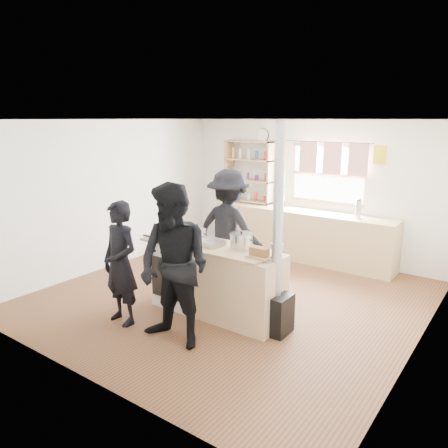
{
  "coord_description": "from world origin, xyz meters",
  "views": [
    {
      "loc": [
        3.34,
        -4.83,
        2.52
      ],
      "look_at": [
        -0.06,
        -0.1,
        1.1
      ],
      "focal_mm": 35.0,
      "sensor_mm": 36.0,
      "label": 1
    }
  ],
  "objects_px": {
    "person_near_left": "(120,263)",
    "cooking_island": "(216,280)",
    "thermos": "(358,209)",
    "stockpot_stove": "(199,234)",
    "person_near_right": "(174,267)",
    "person_far": "(229,229)",
    "roast_tray": "(210,242)",
    "flue_heater": "(276,281)",
    "stockpot_counter": "(241,241)",
    "bread_board": "(259,253)",
    "skillet_greens": "(162,238)"
  },
  "relations": [
    {
      "from": "flue_heater",
      "to": "person_far",
      "type": "bearing_deg",
      "value": 145.38
    },
    {
      "from": "stockpot_stove",
      "to": "flue_heater",
      "type": "relative_size",
      "value": 0.08
    },
    {
      "from": "stockpot_stove",
      "to": "person_near_right",
      "type": "relative_size",
      "value": 0.11
    },
    {
      "from": "skillet_greens",
      "to": "stockpot_counter",
      "type": "bearing_deg",
      "value": 17.23
    },
    {
      "from": "person_near_left",
      "to": "flue_heater",
      "type": "bearing_deg",
      "value": 33.45
    },
    {
      "from": "bread_board",
      "to": "skillet_greens",
      "type": "bearing_deg",
      "value": -174.46
    },
    {
      "from": "flue_heater",
      "to": "person_near_left",
      "type": "relative_size",
      "value": 1.61
    },
    {
      "from": "roast_tray",
      "to": "person_far",
      "type": "height_order",
      "value": "person_far"
    },
    {
      "from": "person_far",
      "to": "person_near_left",
      "type": "bearing_deg",
      "value": 75.9
    },
    {
      "from": "stockpot_stove",
      "to": "person_near_left",
      "type": "xyz_separation_m",
      "value": [
        -0.45,
        -0.98,
        -0.23
      ]
    },
    {
      "from": "skillet_greens",
      "to": "person_near_right",
      "type": "height_order",
      "value": "person_near_right"
    },
    {
      "from": "person_near_left",
      "to": "person_near_right",
      "type": "distance_m",
      "value": 0.92
    },
    {
      "from": "flue_heater",
      "to": "person_near_left",
      "type": "distance_m",
      "value": 1.91
    },
    {
      "from": "roast_tray",
      "to": "stockpot_counter",
      "type": "xyz_separation_m",
      "value": [
        0.4,
        0.12,
        0.06
      ]
    },
    {
      "from": "cooking_island",
      "to": "stockpot_counter",
      "type": "relative_size",
      "value": 6.84
    },
    {
      "from": "thermos",
      "to": "roast_tray",
      "type": "bearing_deg",
      "value": -109.18
    },
    {
      "from": "person_near_left",
      "to": "person_far",
      "type": "xyz_separation_m",
      "value": [
        0.39,
        1.78,
        0.12
      ]
    },
    {
      "from": "person_near_right",
      "to": "person_far",
      "type": "distance_m",
      "value": 1.87
    },
    {
      "from": "skillet_greens",
      "to": "bread_board",
      "type": "xyz_separation_m",
      "value": [
        1.43,
        0.14,
        0.02
      ]
    },
    {
      "from": "stockpot_stove",
      "to": "person_near_left",
      "type": "height_order",
      "value": "person_near_left"
    },
    {
      "from": "thermos",
      "to": "stockpot_stove",
      "type": "relative_size",
      "value": 1.5
    },
    {
      "from": "person_near_right",
      "to": "flue_heater",
      "type": "bearing_deg",
      "value": 48.52
    },
    {
      "from": "flue_heater",
      "to": "person_near_right",
      "type": "height_order",
      "value": "flue_heater"
    },
    {
      "from": "stockpot_counter",
      "to": "person_far",
      "type": "height_order",
      "value": "person_far"
    },
    {
      "from": "roast_tray",
      "to": "flue_heater",
      "type": "relative_size",
      "value": 0.16
    },
    {
      "from": "person_far",
      "to": "flue_heater",
      "type": "bearing_deg",
      "value": 143.56
    },
    {
      "from": "thermos",
      "to": "person_near_left",
      "type": "xyz_separation_m",
      "value": [
        -1.69,
        -3.65,
        -0.27
      ]
    },
    {
      "from": "bread_board",
      "to": "person_near_right",
      "type": "xyz_separation_m",
      "value": [
        -0.59,
        -0.82,
        -0.06
      ]
    },
    {
      "from": "cooking_island",
      "to": "person_near_left",
      "type": "height_order",
      "value": "person_near_left"
    },
    {
      "from": "stockpot_counter",
      "to": "flue_heater",
      "type": "relative_size",
      "value": 0.12
    },
    {
      "from": "roast_tray",
      "to": "person_far",
      "type": "distance_m",
      "value": 0.97
    },
    {
      "from": "person_near_left",
      "to": "cooking_island",
      "type": "bearing_deg",
      "value": 53.34
    },
    {
      "from": "flue_heater",
      "to": "person_near_right",
      "type": "xyz_separation_m",
      "value": [
        -0.79,
        -0.9,
        0.27
      ]
    },
    {
      "from": "stockpot_stove",
      "to": "person_near_right",
      "type": "distance_m",
      "value": 1.1
    },
    {
      "from": "thermos",
      "to": "person_near_right",
      "type": "distance_m",
      "value": 3.76
    },
    {
      "from": "thermos",
      "to": "flue_heater",
      "type": "relative_size",
      "value": 0.12
    },
    {
      "from": "cooking_island",
      "to": "roast_tray",
      "type": "distance_m",
      "value": 0.51
    },
    {
      "from": "person_far",
      "to": "stockpot_counter",
      "type": "bearing_deg",
      "value": 131.25
    },
    {
      "from": "cooking_island",
      "to": "person_far",
      "type": "distance_m",
      "value": 1.08
    },
    {
      "from": "skillet_greens",
      "to": "stockpot_stove",
      "type": "height_order",
      "value": "stockpot_stove"
    },
    {
      "from": "cooking_island",
      "to": "skillet_greens",
      "type": "height_order",
      "value": "skillet_greens"
    },
    {
      "from": "thermos",
      "to": "stockpot_stove",
      "type": "xyz_separation_m",
      "value": [
        -1.24,
        -2.67,
        -0.05
      ]
    },
    {
      "from": "cooking_island",
      "to": "roast_tray",
      "type": "relative_size",
      "value": 4.96
    },
    {
      "from": "stockpot_stove",
      "to": "person_far",
      "type": "xyz_separation_m",
      "value": [
        -0.06,
        0.8,
        -0.11
      ]
    },
    {
      "from": "skillet_greens",
      "to": "roast_tray",
      "type": "relative_size",
      "value": 0.77
    },
    {
      "from": "person_near_right",
      "to": "person_far",
      "type": "bearing_deg",
      "value": 105.88
    },
    {
      "from": "stockpot_stove",
      "to": "skillet_greens",
      "type": "bearing_deg",
      "value": -140.0
    },
    {
      "from": "flue_heater",
      "to": "cooking_island",
      "type": "bearing_deg",
      "value": 179.76
    },
    {
      "from": "roast_tray",
      "to": "flue_heater",
      "type": "distance_m",
      "value": 1.02
    },
    {
      "from": "roast_tray",
      "to": "person_near_left",
      "type": "distance_m",
      "value": 1.15
    }
  ]
}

